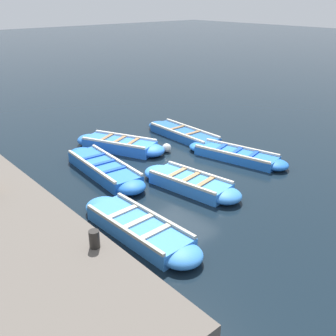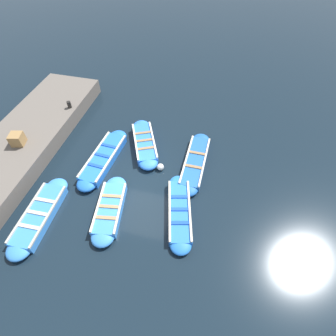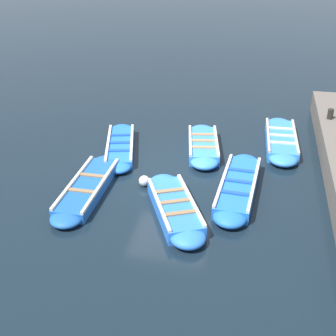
# 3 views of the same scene
# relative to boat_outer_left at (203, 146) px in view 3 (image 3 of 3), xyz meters

# --- Properties ---
(ground_plane) EXTENTS (120.00, 120.00, 0.00)m
(ground_plane) POSITION_rel_boat_outer_left_xyz_m (0.79, 1.65, -0.18)
(ground_plane) COLOR black
(boat_outer_left) EXTENTS (1.39, 3.35, 0.41)m
(boat_outer_left) POSITION_rel_boat_outer_left_xyz_m (0.00, 0.00, 0.00)
(boat_outer_left) COLOR #3884E0
(boat_outer_left) RESTS_ON ground
(boat_far_corner) EXTENTS (0.95, 3.95, 0.36)m
(boat_far_corner) POSITION_rel_boat_outer_left_xyz_m (2.86, 3.31, -0.02)
(boat_far_corner) COLOR #1E59AD
(boat_far_corner) RESTS_ON ground
(boat_bow_out) EXTENTS (1.17, 4.05, 0.43)m
(boat_bow_out) POSITION_rel_boat_outer_left_xyz_m (-1.32, 2.50, 0.01)
(boat_bow_out) COLOR blue
(boat_bow_out) RESTS_ON ground
(boat_outer_right) EXTENTS (1.09, 3.76, 0.41)m
(boat_outer_right) POSITION_rel_boat_outer_left_xyz_m (-2.56, -0.93, 0.00)
(boat_outer_right) COLOR #3884E0
(boat_outer_right) RESTS_ON ground
(boat_mid_row) EXTENTS (2.24, 3.54, 0.45)m
(boat_mid_row) POSITION_rel_boat_outer_left_xyz_m (0.24, 3.90, 0.02)
(boat_mid_row) COLOR blue
(boat_mid_row) RESTS_ON ground
(boat_near_quay) EXTENTS (1.63, 3.69, 0.36)m
(boat_near_quay) POSITION_rel_boat_outer_left_xyz_m (2.71, 0.57, -0.03)
(boat_near_quay) COLOR blue
(boat_near_quay) RESTS_ON ground
(bollard_north) EXTENTS (0.20, 0.20, 0.35)m
(bollard_north) POSITION_rel_boat_outer_left_xyz_m (-4.13, -1.69, 0.79)
(bollard_north) COLOR black
(bollard_north) RESTS_ON quay_wall
(buoy_orange_near) EXTENTS (0.32, 0.32, 0.32)m
(buoy_orange_near) POSITION_rel_boat_outer_left_xyz_m (1.38, 2.63, -0.02)
(buoy_orange_near) COLOR silver
(buoy_orange_near) RESTS_ON ground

